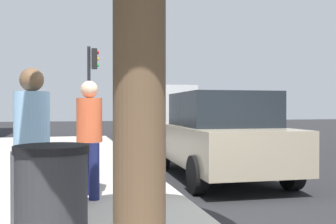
{
  "coord_description": "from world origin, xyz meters",
  "views": [
    {
      "loc": [
        -4.54,
        1.65,
        1.45
      ],
      "look_at": [
        1.55,
        0.11,
        1.39
      ],
      "focal_mm": 41.75,
      "sensor_mm": 36.0,
      "label": 1
    }
  ],
  "objects_px": {
    "pedestrian_bystander": "(32,134)",
    "parked_sedan_near": "(219,135)",
    "parking_meter": "(137,127)",
    "parked_van_far": "(153,113)",
    "trash_bin": "(52,208)",
    "traffic_signal": "(92,78)",
    "pedestrian_at_meter": "(89,129)"
  },
  "relations": [
    {
      "from": "pedestrian_at_meter",
      "to": "pedestrian_bystander",
      "type": "xyz_separation_m",
      "value": [
        -1.32,
        0.68,
        0.03
      ]
    },
    {
      "from": "pedestrian_bystander",
      "to": "parking_meter",
      "type": "bearing_deg",
      "value": -13.97
    },
    {
      "from": "pedestrian_bystander",
      "to": "trash_bin",
      "type": "relative_size",
      "value": 1.72
    },
    {
      "from": "traffic_signal",
      "to": "trash_bin",
      "type": "bearing_deg",
      "value": 175.33
    },
    {
      "from": "parked_sedan_near",
      "to": "traffic_signal",
      "type": "relative_size",
      "value": 1.24
    },
    {
      "from": "parked_van_far",
      "to": "trash_bin",
      "type": "distance_m",
      "value": 11.47
    },
    {
      "from": "pedestrian_bystander",
      "to": "parked_van_far",
      "type": "relative_size",
      "value": 0.33
    },
    {
      "from": "parking_meter",
      "to": "parked_van_far",
      "type": "bearing_deg",
      "value": -13.43
    },
    {
      "from": "pedestrian_bystander",
      "to": "traffic_signal",
      "type": "bearing_deg",
      "value": 25.15
    },
    {
      "from": "parking_meter",
      "to": "trash_bin",
      "type": "height_order",
      "value": "parking_meter"
    },
    {
      "from": "parked_sedan_near",
      "to": "traffic_signal",
      "type": "height_order",
      "value": "traffic_signal"
    },
    {
      "from": "pedestrian_bystander",
      "to": "parked_sedan_near",
      "type": "distance_m",
      "value": 4.61
    },
    {
      "from": "pedestrian_bystander",
      "to": "trash_bin",
      "type": "distance_m",
      "value": 1.39
    },
    {
      "from": "traffic_signal",
      "to": "pedestrian_at_meter",
      "type": "bearing_deg",
      "value": 176.65
    },
    {
      "from": "pedestrian_at_meter",
      "to": "parked_van_far",
      "type": "xyz_separation_m",
      "value": [
        8.44,
        -2.72,
        0.11
      ]
    },
    {
      "from": "traffic_signal",
      "to": "parked_sedan_near",
      "type": "bearing_deg",
      "value": -163.13
    },
    {
      "from": "parking_meter",
      "to": "parked_sedan_near",
      "type": "distance_m",
      "value": 2.67
    },
    {
      "from": "parked_sedan_near",
      "to": "pedestrian_at_meter",
      "type": "bearing_deg",
      "value": 123.28
    },
    {
      "from": "parked_sedan_near",
      "to": "parked_van_far",
      "type": "distance_m",
      "value": 6.66
    },
    {
      "from": "parked_sedan_near",
      "to": "parked_van_far",
      "type": "height_order",
      "value": "parked_van_far"
    },
    {
      "from": "pedestrian_bystander",
      "to": "pedestrian_at_meter",
      "type": "bearing_deg",
      "value": 4.62
    },
    {
      "from": "pedestrian_bystander",
      "to": "parked_sedan_near",
      "type": "bearing_deg",
      "value": -15.77
    },
    {
      "from": "parked_sedan_near",
      "to": "trash_bin",
      "type": "bearing_deg",
      "value": 144.27
    },
    {
      "from": "parked_van_far",
      "to": "pedestrian_bystander",
      "type": "bearing_deg",
      "value": 160.78
    },
    {
      "from": "parking_meter",
      "to": "parked_sedan_near",
      "type": "relative_size",
      "value": 0.32
    },
    {
      "from": "parking_meter",
      "to": "pedestrian_at_meter",
      "type": "relative_size",
      "value": 0.83
    },
    {
      "from": "parking_meter",
      "to": "parked_van_far",
      "type": "height_order",
      "value": "parked_van_far"
    },
    {
      "from": "pedestrian_at_meter",
      "to": "parked_sedan_near",
      "type": "bearing_deg",
      "value": 15.3
    },
    {
      "from": "pedestrian_bystander",
      "to": "trash_bin",
      "type": "xyz_separation_m",
      "value": [
        -1.26,
        -0.26,
        -0.52
      ]
    },
    {
      "from": "parked_van_far",
      "to": "parked_sedan_near",
      "type": "bearing_deg",
      "value": 179.98
    },
    {
      "from": "parking_meter",
      "to": "pedestrian_bystander",
      "type": "height_order",
      "value": "pedestrian_bystander"
    },
    {
      "from": "parking_meter",
      "to": "traffic_signal",
      "type": "xyz_separation_m",
      "value": [
        8.98,
        0.19,
        1.41
      ]
    }
  ]
}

